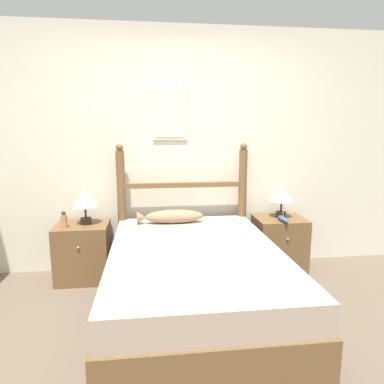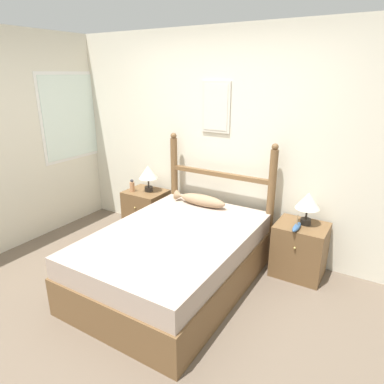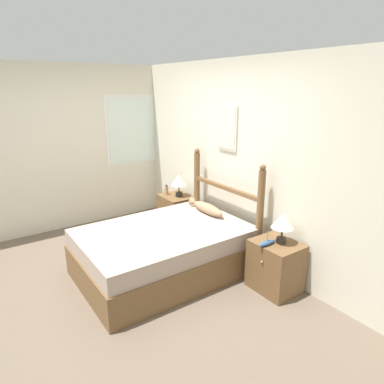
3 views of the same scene
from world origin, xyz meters
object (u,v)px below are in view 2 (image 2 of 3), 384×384
(nightstand_left, at_px, (146,211))
(bottle, at_px, (132,186))
(table_lamp_right, at_px, (308,202))
(fish_pillow, at_px, (200,200))
(table_lamp_left, at_px, (148,173))
(bed, at_px, (175,258))
(model_boat, at_px, (297,227))
(nightstand_right, at_px, (299,250))

(nightstand_left, height_order, bottle, bottle)
(table_lamp_right, xyz_separation_m, fish_pillow, (-1.19, -0.12, -0.17))
(nightstand_left, height_order, table_lamp_left, table_lamp_left)
(bed, relative_size, bottle, 12.04)
(bed, height_order, fish_pillow, fish_pillow)
(table_lamp_left, distance_m, table_lamp_right, 2.04)
(nightstand_left, bearing_deg, fish_pillow, -5.43)
(bottle, relative_size, fish_pillow, 0.25)
(nightstand_left, distance_m, table_lamp_right, 2.14)
(table_lamp_left, relative_size, model_boat, 1.46)
(fish_pillow, bearing_deg, table_lamp_right, 5.81)
(nightstand_left, distance_m, fish_pillow, 0.96)
(nightstand_right, relative_size, table_lamp_left, 1.66)
(table_lamp_left, distance_m, model_boat, 2.01)
(nightstand_left, bearing_deg, table_lamp_left, 32.34)
(table_lamp_left, bearing_deg, fish_pillow, -7.33)
(nightstand_right, xyz_separation_m, table_lamp_left, (-2.02, 0.02, 0.53))
(bottle, bearing_deg, table_lamp_right, 3.36)
(bed, height_order, nightstand_left, bed)
(nightstand_right, xyz_separation_m, bottle, (-2.20, -0.09, 0.36))
(bed, relative_size, table_lamp_left, 5.75)
(table_lamp_left, xyz_separation_m, model_boat, (1.99, -0.16, -0.22))
(bed, xyz_separation_m, fish_pillow, (-0.14, 0.75, 0.36))
(bed, height_order, bottle, bottle)
(nightstand_right, relative_size, fish_pillow, 0.87)
(table_lamp_left, bearing_deg, nightstand_right, -0.70)
(nightstand_right, distance_m, table_lamp_left, 2.08)
(nightstand_right, distance_m, fish_pillow, 1.23)
(bed, relative_size, nightstand_left, 3.47)
(nightstand_left, xyz_separation_m, fish_pillow, (0.89, -0.08, 0.36))
(nightstand_right, bearing_deg, bed, -140.86)
(nightstand_right, height_order, bottle, bottle)
(nightstand_left, xyz_separation_m, nightstand_right, (2.05, 0.00, 0.00))
(nightstand_left, distance_m, nightstand_right, 2.05)
(table_lamp_left, bearing_deg, model_boat, -4.69)
(bed, distance_m, fish_pillow, 0.85)
(nightstand_left, distance_m, bottle, 0.40)
(bed, distance_m, nightstand_right, 1.32)
(bed, relative_size, nightstand_right, 3.47)
(bed, xyz_separation_m, table_lamp_left, (-0.99, 0.86, 0.53))
(nightstand_right, bearing_deg, nightstand_left, 180.00)
(table_lamp_right, bearing_deg, bed, -140.19)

